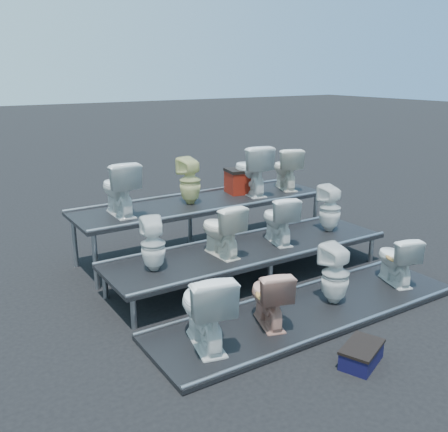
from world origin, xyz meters
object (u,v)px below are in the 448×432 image
toilet_10 (251,170)px  toilet_11 (286,168)px  toilet_1 (269,296)px  toilet_6 (278,219)px  toilet_3 (396,259)px  red_crate (242,182)px  toilet_5 (221,229)px  toilet_7 (330,208)px  toilet_9 (190,181)px  toilet_4 (153,244)px  toilet_2 (335,274)px  toilet_0 (205,308)px  step_stool (361,356)px  toilet_8 (119,188)px

toilet_10 → toilet_11: (0.76, 0.00, -0.05)m
toilet_1 → toilet_6: toilet_6 is taller
toilet_3 → red_crate: (-0.67, 2.77, 0.64)m
toilet_5 → red_crate: 2.00m
toilet_7 → toilet_9: bearing=-37.0°
toilet_4 → red_crate: (2.35, 1.47, 0.24)m
toilet_2 → red_crate: size_ratio=1.50×
toilet_0 → step_stool: toilet_0 is taller
toilet_0 → toilet_1: size_ratio=1.24×
toilet_0 → toilet_10: (2.43, 2.60, 0.79)m
toilet_0 → toilet_5: toilet_5 is taller
toilet_7 → red_crate: 1.62m
toilet_5 → toilet_10: bearing=-139.3°
toilet_2 → step_stool: bearing=56.2°
toilet_2 → toilet_4: bearing=-36.6°
toilet_0 → toilet_9: toilet_9 is taller
toilet_1 → toilet_11: 3.59m
toilet_5 → toilet_10: (1.41, 1.30, 0.46)m
toilet_4 → red_crate: size_ratio=1.35×
toilet_4 → toilet_5: toilet_5 is taller
toilet_2 → toilet_8: toilet_8 is taller
red_crate → toilet_7: bearing=-55.6°
toilet_3 → toilet_4: 3.31m
toilet_1 → toilet_4: 1.59m
toilet_3 → toilet_5: size_ratio=0.95×
toilet_10 → red_crate: toilet_10 is taller
toilet_0 → toilet_3: size_ratio=1.25×
toilet_5 → toilet_7: toilet_5 is taller
toilet_9 → red_crate: 1.13m
toilet_6 → toilet_7: size_ratio=0.98×
toilet_3 → toilet_8: (-2.94, 2.60, 0.85)m
toilet_6 → toilet_11: 1.81m
toilet_6 → red_crate: 1.53m
toilet_11 → toilet_3: bearing=106.4°
toilet_4 → toilet_9: 1.85m
toilet_7 → toilet_10: bearing=-66.0°
toilet_5 → toilet_8: toilet_8 is taller
toilet_4 → toilet_7: bearing=-165.0°
toilet_4 → toilet_9: bearing=-118.7°
toilet_5 → toilet_8: bearing=-56.6°
toilet_0 → red_crate: bearing=-117.9°
toilet_0 → toilet_9: (1.26, 2.60, 0.73)m
toilet_0 → toilet_11: toilet_11 is taller
toilet_1 → toilet_3: 2.19m
toilet_0 → toilet_10: 3.64m
toilet_1 → toilet_6: 1.78m
toilet_0 → toilet_3: 3.04m
toilet_0 → toilet_2: (1.89, 0.00, -0.05)m
toilet_4 → toilet_8: size_ratio=0.86×
toilet_0 → red_crate: size_ratio=1.70×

